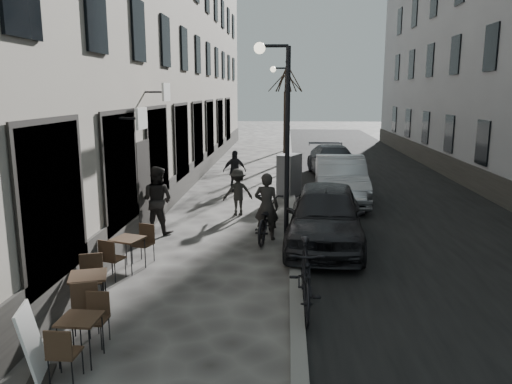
# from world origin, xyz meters

# --- Properties ---
(ground) EXTENTS (120.00, 120.00, 0.00)m
(ground) POSITION_xyz_m (0.00, 0.00, 0.00)
(ground) COLOR #34322F
(ground) RESTS_ON ground
(road) EXTENTS (7.30, 60.00, 0.00)m
(road) POSITION_xyz_m (3.85, 16.00, 0.00)
(road) COLOR black
(road) RESTS_ON ground
(kerb) EXTENTS (0.25, 60.00, 0.12)m
(kerb) POSITION_xyz_m (0.20, 16.00, 0.06)
(kerb) COLOR slate
(kerb) RESTS_ON ground
(streetlamp_near) EXTENTS (0.90, 0.28, 5.09)m
(streetlamp_near) POSITION_xyz_m (-0.17, 6.00, 3.16)
(streetlamp_near) COLOR black
(streetlamp_near) RESTS_ON ground
(streetlamp_far) EXTENTS (0.90, 0.28, 5.09)m
(streetlamp_far) POSITION_xyz_m (-0.17, 18.00, 3.16)
(streetlamp_far) COLOR black
(streetlamp_far) RESTS_ON ground
(tree_near) EXTENTS (2.40, 2.40, 5.70)m
(tree_near) POSITION_xyz_m (-0.10, 21.00, 4.66)
(tree_near) COLOR black
(tree_near) RESTS_ON ground
(tree_far) EXTENTS (2.40, 2.40, 5.70)m
(tree_far) POSITION_xyz_m (-0.10, 27.00, 4.66)
(tree_far) COLOR black
(tree_far) RESTS_ON ground
(bistro_set_a) EXTENTS (0.58, 1.39, 0.82)m
(bistro_set_a) POSITION_xyz_m (-3.00, 0.04, 0.42)
(bistro_set_a) COLOR #312315
(bistro_set_a) RESTS_ON ground
(bistro_set_b) EXTENTS (0.87, 1.60, 0.91)m
(bistro_set_b) POSITION_xyz_m (-3.47, 1.54, 0.47)
(bistro_set_b) COLOR #312315
(bistro_set_b) RESTS_ON ground
(bistro_set_c) EXTENTS (0.87, 1.55, 0.89)m
(bistro_set_c) POSITION_xyz_m (-3.49, 3.84, 0.46)
(bistro_set_c) COLOR #312315
(bistro_set_c) RESTS_ON ground
(sign_board) EXTENTS (0.49, 0.67, 1.06)m
(sign_board) POSITION_xyz_m (-3.46, -0.44, 0.43)
(sign_board) COLOR black
(sign_board) RESTS_ON ground
(utility_cabinet) EXTENTS (0.98, 1.21, 1.60)m
(utility_cabinet) POSITION_xyz_m (0.10, 12.13, 0.80)
(utility_cabinet) COLOR slate
(utility_cabinet) RESTS_ON ground
(bicycle) EXTENTS (1.04, 2.20, 1.11)m
(bicycle) POSITION_xyz_m (-0.53, 6.42, 0.55)
(bicycle) COLOR black
(bicycle) RESTS_ON ground
(cyclist_rider) EXTENTS (0.72, 0.53, 1.81)m
(cyclist_rider) POSITION_xyz_m (-0.53, 6.42, 0.91)
(cyclist_rider) COLOR black
(cyclist_rider) RESTS_ON ground
(pedestrian_near) EXTENTS (1.10, 0.98, 1.89)m
(pedestrian_near) POSITION_xyz_m (-3.60, 6.87, 0.95)
(pedestrian_near) COLOR black
(pedestrian_near) RESTS_ON ground
(pedestrian_mid) EXTENTS (1.10, 0.83, 1.51)m
(pedestrian_mid) POSITION_xyz_m (-1.56, 9.06, 0.75)
(pedestrian_mid) COLOR #272622
(pedestrian_mid) RESTS_ON ground
(pedestrian_far) EXTENTS (1.04, 0.76, 1.64)m
(pedestrian_far) POSITION_xyz_m (-2.06, 12.91, 0.82)
(pedestrian_far) COLOR black
(pedestrian_far) RESTS_ON ground
(car_near) EXTENTS (2.32, 4.89, 1.61)m
(car_near) POSITION_xyz_m (1.00, 5.93, 0.81)
(car_near) COLOR black
(car_near) RESTS_ON ground
(car_mid) EXTENTS (1.89, 4.99, 1.63)m
(car_mid) POSITION_xyz_m (1.93, 11.27, 0.81)
(car_mid) COLOR #979BA0
(car_mid) RESTS_ON ground
(car_far) EXTENTS (2.46, 5.09, 1.43)m
(car_far) POSITION_xyz_m (2.18, 16.70, 0.71)
(car_far) COLOR #303339
(car_far) RESTS_ON ground
(moped) EXTENTS (0.62, 2.14, 1.28)m
(moped) POSITION_xyz_m (0.35, 2.00, 0.64)
(moped) COLOR black
(moped) RESTS_ON ground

